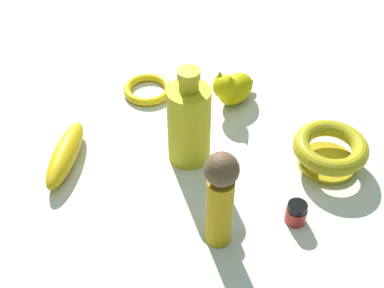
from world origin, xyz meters
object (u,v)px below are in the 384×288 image
Objects in this scene: bottle_tall at (189,123)px; bangle at (148,89)px; banana at (65,154)px; person_figure_adult at (220,197)px; nail_polish_jar at (296,213)px; bowl at (330,150)px; cat_figurine at (233,88)px.

bangle is (0.11, 0.19, -0.08)m from bottle_tall.
banana reaches higher than bangle.
person_figure_adult reaches higher than nail_polish_jar.
bowl is (0.13, -0.22, -0.04)m from bottle_tall.
bangle is 0.60× the size of banana.
cat_figurine reaches higher than banana.
banana is at bearing 155.01° from cat_figurine.
person_figure_adult reaches higher than banana.
person_figure_adult is 1.36× the size of bowl.
cat_figurine is at bearing 28.97° from person_figure_adult.
person_figure_adult is 4.70× the size of nail_polish_jar.
bangle is 0.26m from banana.
nail_polish_jar is (-0.13, -0.43, 0.01)m from bangle.
bottle_tall is at bearing 84.69° from nail_polish_jar.
nail_polish_jar is at bearing -106.91° from bangle.
bottle_tall is 0.26m from bowl.
bottle_tall is 1.11× the size of banana.
bangle is at bearing 114.53° from cat_figurine.
banana is 1.29× the size of bowl.
bangle is at bearing 55.26° from person_figure_adult.
banana is 0.49m from bowl.
banana is at bearing 107.05° from nail_polish_jar.
cat_figurine is at bearing -65.47° from bangle.
nail_polish_jar is 0.15m from bowl.
nail_polish_jar is 0.43m from banana.
bottle_tall is at bearing 120.37° from bowl.
bottle_tall is 1.43× the size of bowl.
bottle_tall reaches higher than bangle.
person_figure_adult is 0.36m from cat_figurine.
bottle_tall is 4.94× the size of nail_polish_jar.
bangle is at bearing -24.55° from banana.
nail_polish_jar is (0.11, -0.09, -0.08)m from person_figure_adult.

